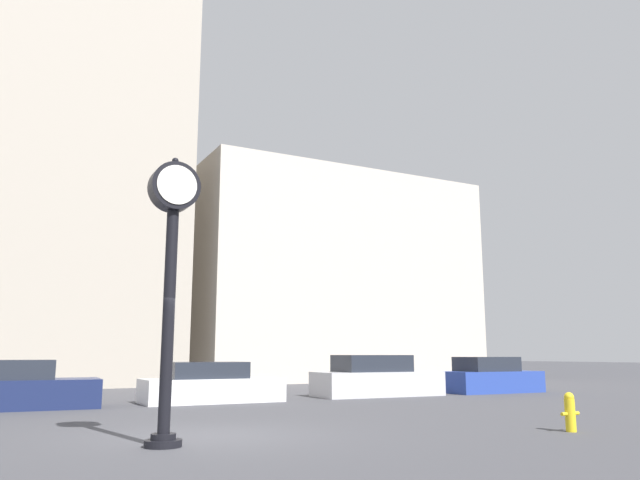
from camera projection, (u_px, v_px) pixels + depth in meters
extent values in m
plane|color=#424247|center=(209.00, 436.00, 11.81)|extent=(200.00, 200.00, 0.00)
cube|color=#ADA393|center=(41.00, 119.00, 34.19)|extent=(14.19, 12.00, 28.45)
cube|color=beige|center=(317.00, 282.00, 40.61)|extent=(17.53, 12.00, 12.32)
cylinder|color=black|center=(163.00, 443.00, 10.46)|extent=(0.63, 0.63, 0.12)
cylinder|color=black|center=(163.00, 437.00, 10.48)|extent=(0.42, 0.42, 0.10)
cylinder|color=black|center=(168.00, 319.00, 10.84)|extent=(0.21, 0.21, 3.85)
cylinder|color=black|center=(174.00, 187.00, 11.26)|extent=(0.88, 0.39, 0.88)
cylinder|color=white|center=(177.00, 185.00, 11.08)|extent=(0.72, 0.02, 0.72)
cylinder|color=white|center=(171.00, 190.00, 11.44)|extent=(0.72, 0.02, 0.72)
sphere|color=black|center=(175.00, 161.00, 11.35)|extent=(0.12, 0.12, 0.12)
cube|color=#19234C|center=(13.00, 394.00, 17.64)|extent=(4.70, 2.20, 0.82)
cube|color=#232833|center=(6.00, 370.00, 17.67)|extent=(2.62, 1.85, 0.55)
cube|color=silver|center=(212.00, 390.00, 20.14)|extent=(4.47, 1.80, 0.76)
cube|color=#232833|center=(206.00, 370.00, 20.16)|extent=(2.46, 1.58, 0.52)
cube|color=#BCBCC1|center=(378.00, 384.00, 23.16)|extent=(4.85, 2.06, 0.89)
cube|color=#232833|center=(372.00, 363.00, 23.19)|extent=(2.69, 1.76, 0.61)
cube|color=#28429E|center=(491.00, 382.00, 25.31)|extent=(4.13, 1.97, 0.85)
cube|color=#232833|center=(486.00, 364.00, 25.35)|extent=(2.29, 1.69, 0.57)
cylinder|color=yellow|center=(570.00, 415.00, 12.55)|extent=(0.21, 0.21, 0.64)
sphere|color=yellow|center=(569.00, 397.00, 12.61)|extent=(0.20, 0.20, 0.20)
cylinder|color=yellow|center=(564.00, 414.00, 12.48)|extent=(0.13, 0.07, 0.07)
cylinder|color=yellow|center=(576.00, 413.00, 12.63)|extent=(0.13, 0.07, 0.07)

